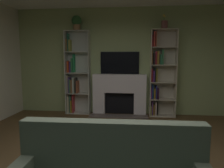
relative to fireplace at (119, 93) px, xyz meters
The scene contains 8 objects.
wall_back_accent 0.85m from the fireplace, 90.00° to the left, with size 5.75×0.06×2.83m, color #9BAC71.
fireplace is the anchor object (origin of this frame).
tv 0.81m from the fireplace, 90.00° to the left, with size 1.03×0.06×0.59m, color black.
bookshelf_left 1.29m from the fireplace, behind, with size 0.66×0.28×2.23m.
bookshelf_right 1.17m from the fireplace, ahead, with size 0.66×0.32×2.23m.
potted_plant 2.18m from the fireplace, behind, with size 0.26×0.26×0.38m.
vase_with_flowers 2.09m from the fireplace, ahead, with size 0.16×0.16×0.37m.
coffee_table 3.22m from the fireplace, 86.02° to the right, with size 0.95×0.42×0.38m.
Camera 1 is at (0.44, -2.62, 1.56)m, focal length 34.44 mm.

